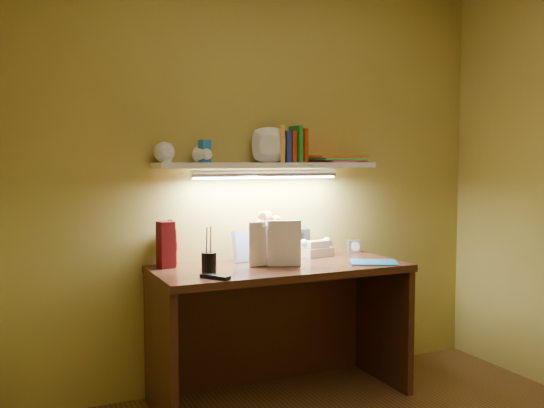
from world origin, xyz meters
The scene contains 13 objects.
desk centered at (0.00, 1.20, 0.38)m, with size 1.40×0.60×0.75m, color #34190E.
flower_bouquet centered at (0.00, 1.37, 0.90)m, with size 0.19×0.19×0.30m, color #070832, non-canonical shape.
telephone centered at (0.33, 1.40, 0.80)m, with size 0.18×0.14×0.11m, color beige, non-canonical shape.
desk_clock centered at (0.62, 1.43, 0.79)m, with size 0.08×0.04×0.08m, color silver.
whisky_bottle centered at (-0.55, 1.45, 0.88)m, with size 0.07×0.07×0.25m, color #AF4622, non-canonical shape.
whisky_box centered at (-0.60, 1.38, 0.88)m, with size 0.08×0.08×0.25m, color #550B0E.
pen_cup centered at (-0.44, 1.12, 0.84)m, with size 0.08×0.08×0.19m, color black.
art_card centered at (-0.12, 1.40, 0.84)m, with size 0.18×0.04×0.18m, color white, non-canonical shape.
tv_remote centered at (-0.45, 0.99, 0.76)m, with size 0.04×0.16×0.02m, color black.
blue_folder centered at (0.51, 1.05, 0.75)m, with size 0.26×0.19×0.01m, color blue.
desk_book_a centered at (-0.18, 1.21, 0.87)m, with size 0.18×0.02×0.25m, color white.
desk_book_b centered at (-0.08, 1.19, 0.88)m, with size 0.18×0.02×0.25m, color white.
wall_shelf centered at (0.04, 1.38, 1.34)m, with size 1.32×0.31×0.24m.
Camera 1 is at (-1.40, -1.79, 1.33)m, focal length 40.00 mm.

